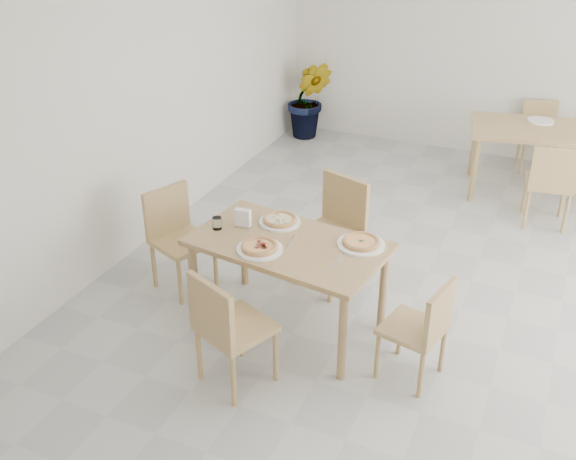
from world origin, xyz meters
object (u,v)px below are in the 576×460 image
at_px(chair_west, 176,231).
at_px(napkin_holder, 243,218).
at_px(potted_plant, 309,99).
at_px(plate_mushroom, 280,222).
at_px(chair_north, 335,224).
at_px(second_table, 544,136).
at_px(plate_margherita, 361,244).
at_px(pizza_margherita, 361,242).
at_px(chair_east, 423,325).
at_px(tumbler_b, 245,217).
at_px(main_table, 288,253).
at_px(pizza_mushroom, 280,219).
at_px(plate_pepperoni, 260,249).
at_px(chair_south, 226,325).
at_px(plate_empty, 541,121).
at_px(chair_back_s, 551,180).
at_px(tumbler_a, 217,223).
at_px(pizza_pepperoni, 260,246).
at_px(chair_back_n, 538,130).

bearing_deg(chair_west, napkin_holder, -76.68).
bearing_deg(potted_plant, plate_mushroom, -70.95).
distance_m(chair_north, second_table, 2.90).
relative_size(plate_margherita, second_table, 0.22).
height_order(pizza_margherita, napkin_holder, napkin_holder).
relative_size(chair_north, napkin_holder, 6.43).
relative_size(chair_east, tumbler_b, 8.17).
relative_size(main_table, chair_east, 1.92).
distance_m(chair_east, pizza_mushroom, 1.38).
relative_size(chair_north, plate_pepperoni, 2.80).
distance_m(main_table, chair_south, 0.81).
height_order(chair_north, pizza_margherita, chair_north).
relative_size(chair_west, plate_empty, 3.14).
height_order(chair_back_s, plate_empty, chair_back_s).
bearing_deg(chair_north, chair_south, -77.63).
bearing_deg(tumbler_b, chair_east, -12.73).
bearing_deg(plate_mushroom, tumbler_a, -145.03).
height_order(tumbler_b, chair_back_s, chair_back_s).
bearing_deg(second_table, pizza_mushroom, -129.09).
height_order(plate_mushroom, pizza_mushroom, pizza_mushroom).
height_order(chair_north, plate_margherita, chair_north).
xyz_separation_m(pizza_margherita, pizza_pepperoni, (-0.64, -0.36, 0.00)).
relative_size(pizza_mushroom, tumbler_a, 3.34).
height_order(chair_south, tumbler_a, chair_south).
bearing_deg(tumbler_a, chair_back_n, 64.63).
height_order(second_table, chair_back_s, chair_back_s).
xyz_separation_m(chair_west, plate_pepperoni, (0.96, -0.37, 0.25)).
height_order(chair_west, plate_empty, chair_west).
distance_m(chair_east, plate_mushroom, 1.37).
bearing_deg(plate_empty, tumbler_b, -118.52).
height_order(chair_east, chair_back_n, same).
bearing_deg(chair_south, pizza_mushroom, -62.57).
bearing_deg(plate_mushroom, tumbler_b, -156.68).
relative_size(plate_margherita, chair_back_n, 0.44).
bearing_deg(pizza_pepperoni, chair_east, -0.26).
height_order(chair_west, napkin_holder, napkin_holder).
xyz_separation_m(pizza_pepperoni, plate_empty, (1.55, 3.72, -0.02)).
relative_size(plate_margherita, pizza_margherita, 0.99).
height_order(tumbler_b, plate_empty, tumbler_b).
xyz_separation_m(pizza_mushroom, second_table, (1.66, 3.07, -0.11)).
relative_size(plate_pepperoni, second_table, 0.21).
relative_size(chair_south, pizza_pepperoni, 2.97).
xyz_separation_m(chair_south, plate_pepperoni, (-0.04, 0.60, 0.25)).
bearing_deg(plate_mushroom, chair_south, -85.42).
height_order(pizza_margherita, chair_back_s, chair_back_s).
bearing_deg(chair_south, chair_east, -130.39).
relative_size(pizza_pepperoni, second_table, 0.18).
distance_m(tumbler_b, second_table, 3.71).
height_order(main_table, tumbler_a, tumbler_a).
distance_m(chair_north, chair_back_s, 2.36).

